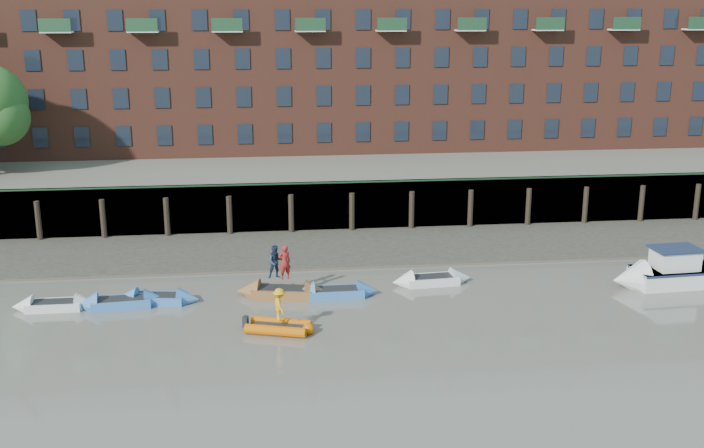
{
  "coord_description": "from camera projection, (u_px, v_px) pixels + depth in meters",
  "views": [
    {
      "loc": [
        -3.86,
        -30.4,
        14.96
      ],
      "look_at": [
        0.91,
        12.0,
        3.2
      ],
      "focal_mm": 42.0,
      "sensor_mm": 36.0,
      "label": 1
    }
  ],
  "objects": [
    {
      "name": "rowboat_2",
      "position": [
        158.0,
        299.0,
        41.74
      ],
      "size": [
        4.38,
        1.84,
        1.23
      ],
      "rotation": [
        0.0,
        0.0,
        -0.15
      ],
      "color": "#386CB4",
      "rests_on": "ground"
    },
    {
      "name": "rowboat_3",
      "position": [
        283.0,
        292.0,
        42.58
      ],
      "size": [
        5.02,
        2.28,
        1.41
      ],
      "rotation": [
        0.0,
        0.0,
        -0.19
      ],
      "color": "brown",
      "rests_on": "ground"
    },
    {
      "name": "apartment_terrace",
      "position": [
        306.0,
        25.0,
        65.55
      ],
      "size": [
        80.6,
        15.56,
        20.98
      ],
      "color": "brown",
      "rests_on": "bank_terrace"
    },
    {
      "name": "rowboat_4",
      "position": [
        336.0,
        292.0,
        42.57
      ],
      "size": [
        4.46,
        1.34,
        1.29
      ],
      "rotation": [
        0.0,
        0.0,
        0.01
      ],
      "color": "#386CB4",
      "rests_on": "ground"
    },
    {
      "name": "bank_terrace",
      "position": [
        308.0,
        166.0,
        67.58
      ],
      "size": [
        110.0,
        28.0,
        3.2
      ],
      "primitive_type": "cube",
      "color": "#5E594D",
      "rests_on": "ground"
    },
    {
      "name": "person_rower_a",
      "position": [
        285.0,
        262.0,
        42.23
      ],
      "size": [
        0.76,
        0.62,
        1.8
      ],
      "primitive_type": "imported",
      "rotation": [
        0.0,
        0.0,
        3.48
      ],
      "color": "maroon",
      "rests_on": "rowboat_3"
    },
    {
      "name": "mud_band",
      "position": [
        331.0,
        266.0,
        47.5
      ],
      "size": [
        110.0,
        1.6,
        0.1
      ],
      "primitive_type": "cube",
      "color": "#4C4336",
      "rests_on": "ground"
    },
    {
      "name": "ground",
      "position": [
        363.0,
        378.0,
        33.52
      ],
      "size": [
        220.0,
        220.0,
        0.0
      ],
      "primitive_type": "plane",
      "color": "#656057",
      "rests_on": "ground"
    },
    {
      "name": "river_wall",
      "position": [
        321.0,
        206.0,
        54.53
      ],
      "size": [
        110.0,
        1.23,
        3.3
      ],
      "color": "#2D2A26",
      "rests_on": "ground"
    },
    {
      "name": "motor_launch",
      "position": [
        662.0,
        274.0,
        44.07
      ],
      "size": [
        6.62,
        2.55,
        2.68
      ],
      "rotation": [
        0.0,
        0.0,
        3.21
      ],
      "color": "silver",
      "rests_on": "ground"
    },
    {
      "name": "rowboat_5",
      "position": [
        432.0,
        280.0,
        44.47
      ],
      "size": [
        4.49,
        1.63,
        1.28
      ],
      "rotation": [
        0.0,
        0.0,
        0.08
      ],
      "color": "silver",
      "rests_on": "ground"
    },
    {
      "name": "rowboat_1",
      "position": [
        122.0,
        302.0,
        41.18
      ],
      "size": [
        4.58,
        1.72,
        1.3
      ],
      "rotation": [
        0.0,
        0.0,
        0.1
      ],
      "color": "#386CB4",
      "rests_on": "ground"
    },
    {
      "name": "foreshore",
      "position": [
        327.0,
        249.0,
        50.76
      ],
      "size": [
        110.0,
        8.0,
        0.5
      ],
      "primitive_type": "cube",
      "color": "#3D382F",
      "rests_on": "ground"
    },
    {
      "name": "rib_tender",
      "position": [
        281.0,
        327.0,
        38.1
      ],
      "size": [
        3.23,
        2.27,
        0.54
      ],
      "rotation": [
        0.0,
        0.0,
        -0.31
      ],
      "color": "#C85603",
      "rests_on": "ground"
    },
    {
      "name": "person_rower_b",
      "position": [
        276.0,
        262.0,
        42.36
      ],
      "size": [
        0.96,
        0.81,
        1.76
      ],
      "primitive_type": "imported",
      "rotation": [
        0.0,
        0.0,
        0.18
      ],
      "color": "#19233F",
      "rests_on": "rowboat_3"
    },
    {
      "name": "person_rib_crew",
      "position": [
        280.0,
        305.0,
        37.82
      ],
      "size": [
        0.82,
        1.15,
        1.61
      ],
      "primitive_type": "imported",
      "rotation": [
        0.0,
        0.0,
        1.8
      ],
      "color": "orange",
      "rests_on": "rib_tender"
    },
    {
      "name": "rowboat_0",
      "position": [
        55.0,
        305.0,
        40.85
      ],
      "size": [
        4.11,
        1.22,
        1.19
      ],
      "rotation": [
        0.0,
        0.0,
        0.01
      ],
      "color": "silver",
      "rests_on": "ground"
    }
  ]
}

